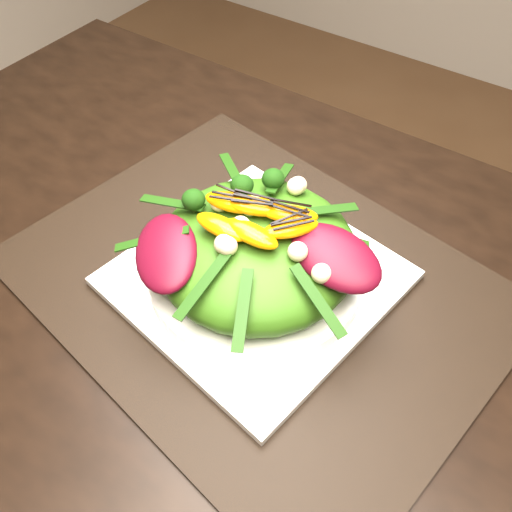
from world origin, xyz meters
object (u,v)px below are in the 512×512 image
Objects in this scene: lettuce_mound at (256,250)px; orange_segment at (263,200)px; dining_table at (362,447)px; plate_base at (256,278)px; salad_bowl at (256,270)px; placemat at (256,282)px.

orange_segment is (-0.01, 0.03, 0.04)m from lettuce_mound.
orange_segment is (-0.20, 0.12, 0.12)m from dining_table.
plate_base is 1.14× the size of salad_bowl.
lettuce_mound reaches higher than plate_base.
salad_bowl is at bearing 0.00° from plate_base.
salad_bowl reaches higher than placemat.
placemat is 0.02m from salad_bowl.
salad_bowl is (0.00, 0.00, 0.01)m from plate_base.
orange_segment is (-0.01, 0.03, 0.09)m from plate_base.
plate_base is (-0.19, 0.09, 0.03)m from dining_table.
salad_bowl is (-0.00, -0.00, 0.02)m from placemat.
orange_segment reaches higher than salad_bowl.
dining_table is 0.26m from orange_segment.
orange_segment is at bearing 148.09° from dining_table.
salad_bowl is (-0.19, 0.09, 0.04)m from dining_table.
placemat is 0.01m from plate_base.
orange_segment is at bearing 112.24° from placemat.
dining_table reaches higher than salad_bowl.
plate_base is 0.05m from lettuce_mound.
plate_base is at bearing -135.00° from placemat.
salad_bowl is 0.03m from lettuce_mound.
plate_base is (-0.00, -0.00, 0.01)m from placemat.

